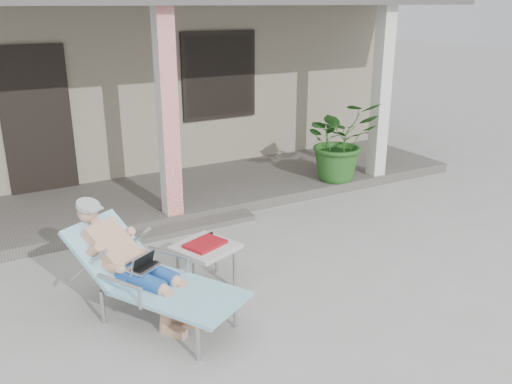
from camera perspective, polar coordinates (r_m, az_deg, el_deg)
ground at (r=5.57m, az=-0.47°, el=-10.74°), size 60.00×60.00×0.00m
house at (r=11.02m, az=-17.56°, el=12.60°), size 10.40×5.40×3.30m
porch_deck at (r=8.06m, az=-10.90°, el=-0.74°), size 10.00×2.00×0.15m
porch_overhang at (r=7.54m, az=-12.12°, el=18.90°), size 10.00×2.30×2.85m
porch_step at (r=7.06m, az=-7.80°, el=-3.82°), size 2.00×0.30×0.07m
lounger at (r=5.01m, az=-12.16°, el=-5.85°), size 1.40×1.78×1.14m
side_table at (r=5.56m, az=-5.37°, el=-6.03°), size 0.71×0.71×0.50m
potted_palm at (r=8.52m, az=8.82°, el=5.41°), size 1.30×1.19×1.25m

